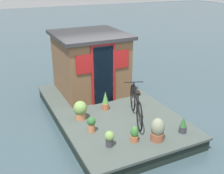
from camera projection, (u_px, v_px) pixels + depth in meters
ground_plane at (109, 119)px, 7.93m from camera, size 60.00×60.00×0.00m
houseboat_deck at (109, 113)px, 7.86m from camera, size 4.95×3.00×0.36m
houseboat_cabin at (90, 63)px, 8.56m from camera, size 2.19×2.11×1.87m
bicycle at (136, 105)px, 7.01m from camera, size 1.68×0.74×0.88m
potted_plant_rosemary at (158, 130)px, 6.16m from camera, size 0.32×0.32×0.55m
potted_plant_lavender at (80, 110)px, 7.07m from camera, size 0.35×0.35×0.50m
potted_plant_ivy at (134, 134)px, 6.14m from camera, size 0.18×0.18×0.39m
potted_plant_succulent at (183, 125)px, 6.49m from camera, size 0.18×0.18×0.41m
potted_plant_sage at (109, 138)px, 5.96m from camera, size 0.22×0.22×0.37m
potted_plant_fern at (105, 101)px, 7.59m from camera, size 0.20×0.20×0.53m
potted_plant_mint at (91, 124)px, 6.51m from camera, size 0.21×0.21×0.39m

